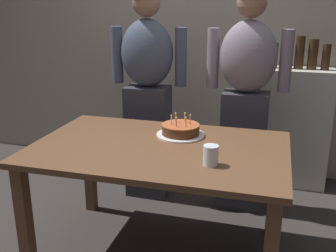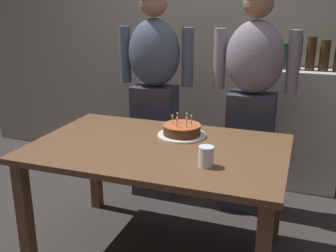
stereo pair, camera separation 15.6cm
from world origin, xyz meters
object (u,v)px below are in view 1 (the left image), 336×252
Objects in this scene: water_glass_near at (211,155)px; birthday_cake at (181,130)px; person_man_bearded at (148,92)px; person_woman_cardigan at (246,98)px.

birthday_cake is at bearing 122.27° from water_glass_near.
birthday_cake is 0.19× the size of person_man_bearded.
birthday_cake is at bearing 125.47° from person_man_bearded.
birthday_cake is 2.84× the size of water_glass_near.
person_man_bearded reaches higher than water_glass_near.
person_man_bearded and person_woman_cardigan have the same top height.
person_woman_cardigan is at bearing -180.00° from person_man_bearded.
person_man_bearded is at bearing 124.16° from water_glass_near.
person_woman_cardigan reaches higher than birthday_cake.
birthday_cake is 0.68m from person_woman_cardigan.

